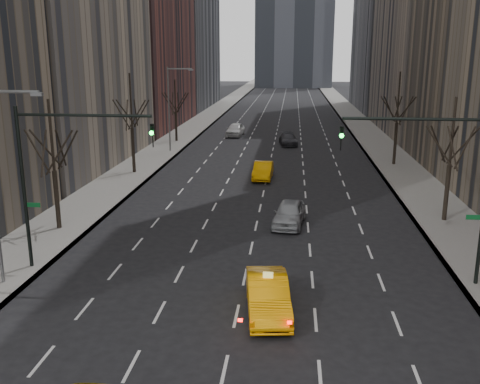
# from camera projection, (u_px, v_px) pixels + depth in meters

# --- Properties ---
(sidewalk_left) EXTENTS (4.50, 320.00, 0.15)m
(sidewalk_left) POSITION_uv_depth(u_px,v_px,m) (200.00, 123.00, 82.96)
(sidewalk_left) COLOR slate
(sidewalk_left) RESTS_ON ground
(sidewalk_right) EXTENTS (4.50, 320.00, 0.15)m
(sidewalk_right) POSITION_uv_depth(u_px,v_px,m) (360.00, 125.00, 80.65)
(sidewalk_right) COLOR slate
(sidewalk_right) RESTS_ON ground
(tree_lw_b) EXTENTS (3.36, 3.50, 7.82)m
(tree_lw_b) POSITION_uv_depth(u_px,v_px,m) (54.00, 171.00, 31.93)
(tree_lw_b) COLOR black
(tree_lw_b) RESTS_ON ground
(tree_lw_c) EXTENTS (3.36, 3.50, 8.74)m
(tree_lw_c) POSITION_uv_depth(u_px,v_px,m) (132.00, 129.00, 47.27)
(tree_lw_c) COLOR black
(tree_lw_c) RESTS_ON ground
(tree_lw_d) EXTENTS (3.36, 3.50, 7.36)m
(tree_lw_d) POSITION_uv_depth(u_px,v_px,m) (176.00, 113.00, 64.72)
(tree_lw_d) COLOR black
(tree_lw_d) RESTS_ON ground
(tree_rw_b) EXTENTS (3.36, 3.50, 7.82)m
(tree_rw_b) POSITION_uv_depth(u_px,v_px,m) (449.00, 165.00, 33.52)
(tree_rw_b) COLOR black
(tree_rw_b) RESTS_ON ground
(tree_rw_c) EXTENTS (3.36, 3.50, 8.74)m
(tree_rw_c) POSITION_uv_depth(u_px,v_px,m) (397.00, 124.00, 50.78)
(tree_rw_c) COLOR black
(tree_rw_c) RESTS_ON ground
(traffic_mast_left) EXTENTS (6.69, 0.39, 8.00)m
(traffic_mast_left) POSITION_uv_depth(u_px,v_px,m) (55.00, 163.00, 25.43)
(traffic_mast_left) COLOR black
(traffic_mast_left) RESTS_ON ground
(traffic_mast_right) EXTENTS (6.69, 0.39, 8.00)m
(traffic_mast_right) POSITION_uv_depth(u_px,v_px,m) (449.00, 170.00, 23.71)
(traffic_mast_right) COLOR black
(traffic_mast_right) RESTS_ON ground
(streetlight_far) EXTENTS (2.83, 0.22, 9.00)m
(streetlight_far) POSITION_uv_depth(u_px,v_px,m) (172.00, 101.00, 57.35)
(streetlight_far) COLOR slate
(streetlight_far) RESTS_ON ground
(taxi_sedan) EXTENTS (2.24, 4.96, 1.58)m
(taxi_sedan) POSITION_uv_depth(u_px,v_px,m) (268.00, 295.00, 22.21)
(taxi_sedan) COLOR #FFA105
(taxi_sedan) RESTS_ON ground
(silver_sedan_ahead) EXTENTS (2.37, 4.66, 1.52)m
(silver_sedan_ahead) POSITION_uv_depth(u_px,v_px,m) (289.00, 213.00, 33.67)
(silver_sedan_ahead) COLOR #919498
(silver_sedan_ahead) RESTS_ON ground
(far_taxi) EXTENTS (1.69, 4.48, 1.46)m
(far_taxi) POSITION_uv_depth(u_px,v_px,m) (263.00, 171.00, 46.09)
(far_taxi) COLOR #FFA705
(far_taxi) RESTS_ON ground
(far_suv_grey) EXTENTS (2.46, 4.94, 1.38)m
(far_suv_grey) POSITION_uv_depth(u_px,v_px,m) (288.00, 139.00, 63.16)
(far_suv_grey) COLOR #2B2B30
(far_suv_grey) RESTS_ON ground
(far_car_white) EXTENTS (2.32, 5.07, 1.69)m
(far_car_white) POSITION_uv_depth(u_px,v_px,m) (235.00, 130.00, 70.02)
(far_car_white) COLOR silver
(far_car_white) RESTS_ON ground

